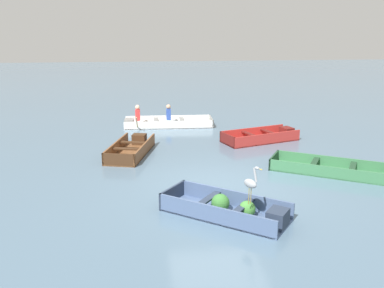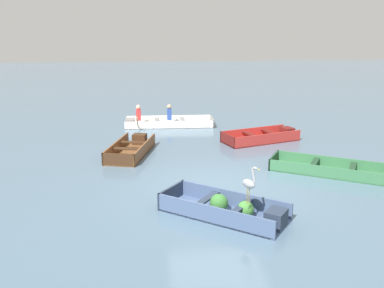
{
  "view_description": "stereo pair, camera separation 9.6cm",
  "coord_description": "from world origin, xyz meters",
  "px_view_note": "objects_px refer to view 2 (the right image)",
  "views": [
    {
      "loc": [
        -1.87,
        -10.0,
        3.92
      ],
      "look_at": [
        -0.35,
        2.84,
        0.35
      ],
      "focal_mm": 40.0,
      "sensor_mm": 36.0,
      "label": 1
    },
    {
      "loc": [
        -1.78,
        -10.01,
        3.92
      ],
      "look_at": [
        -0.35,
        2.84,
        0.35
      ],
      "focal_mm": 40.0,
      "sensor_mm": 36.0,
      "label": 2
    }
  ],
  "objects_px": {
    "skiff_wooden_brown_mid_moored": "(132,149)",
    "skiff_green_far_moored": "(338,170)",
    "skiff_red_near_moored": "(263,137)",
    "rowboat_white_with_crew": "(164,122)",
    "heron_on_dinghy": "(249,183)",
    "dinghy_slate_blue_foreground": "(229,209)"
  },
  "relations": [
    {
      "from": "skiff_red_near_moored",
      "to": "rowboat_white_with_crew",
      "type": "height_order",
      "value": "rowboat_white_with_crew"
    },
    {
      "from": "dinghy_slate_blue_foreground",
      "to": "skiff_red_near_moored",
      "type": "xyz_separation_m",
      "value": [
        2.42,
        6.01,
        -0.03
      ]
    },
    {
      "from": "rowboat_white_with_crew",
      "to": "dinghy_slate_blue_foreground",
      "type": "bearing_deg",
      "value": -83.67
    },
    {
      "from": "rowboat_white_with_crew",
      "to": "heron_on_dinghy",
      "type": "height_order",
      "value": "heron_on_dinghy"
    },
    {
      "from": "skiff_red_near_moored",
      "to": "heron_on_dinghy",
      "type": "relative_size",
      "value": 3.4
    },
    {
      "from": "dinghy_slate_blue_foreground",
      "to": "skiff_green_far_moored",
      "type": "xyz_separation_m",
      "value": [
        3.49,
        2.34,
        -0.05
      ]
    },
    {
      "from": "skiff_wooden_brown_mid_moored",
      "to": "rowboat_white_with_crew",
      "type": "bearing_deg",
      "value": 72.06
    },
    {
      "from": "skiff_green_far_moored",
      "to": "heron_on_dinghy",
      "type": "distance_m",
      "value": 4.27
    },
    {
      "from": "rowboat_white_with_crew",
      "to": "skiff_red_near_moored",
      "type": "bearing_deg",
      "value": -38.84
    },
    {
      "from": "skiff_wooden_brown_mid_moored",
      "to": "skiff_green_far_moored",
      "type": "relative_size",
      "value": 0.79
    },
    {
      "from": "heron_on_dinghy",
      "to": "skiff_wooden_brown_mid_moored",
      "type": "bearing_deg",
      "value": 114.76
    },
    {
      "from": "heron_on_dinghy",
      "to": "dinghy_slate_blue_foreground",
      "type": "bearing_deg",
      "value": 128.29
    },
    {
      "from": "skiff_red_near_moored",
      "to": "rowboat_white_with_crew",
      "type": "bearing_deg",
      "value": 141.16
    },
    {
      "from": "skiff_green_far_moored",
      "to": "heron_on_dinghy",
      "type": "xyz_separation_m",
      "value": [
        -3.18,
        -2.73,
        0.79
      ]
    },
    {
      "from": "dinghy_slate_blue_foreground",
      "to": "skiff_wooden_brown_mid_moored",
      "type": "height_order",
      "value": "dinghy_slate_blue_foreground"
    },
    {
      "from": "skiff_green_far_moored",
      "to": "rowboat_white_with_crew",
      "type": "bearing_deg",
      "value": 124.9
    },
    {
      "from": "skiff_red_near_moored",
      "to": "skiff_wooden_brown_mid_moored",
      "type": "distance_m",
      "value": 4.7
    },
    {
      "from": "dinghy_slate_blue_foreground",
      "to": "skiff_wooden_brown_mid_moored",
      "type": "xyz_separation_m",
      "value": [
        -2.18,
        5.0,
        -0.02
      ]
    },
    {
      "from": "skiff_green_far_moored",
      "to": "heron_on_dinghy",
      "type": "height_order",
      "value": "heron_on_dinghy"
    },
    {
      "from": "skiff_green_far_moored",
      "to": "skiff_wooden_brown_mid_moored",
      "type": "bearing_deg",
      "value": 154.84
    },
    {
      "from": "skiff_wooden_brown_mid_moored",
      "to": "rowboat_white_with_crew",
      "type": "height_order",
      "value": "rowboat_white_with_crew"
    },
    {
      "from": "rowboat_white_with_crew",
      "to": "skiff_wooden_brown_mid_moored",
      "type": "bearing_deg",
      "value": -107.94
    }
  ]
}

